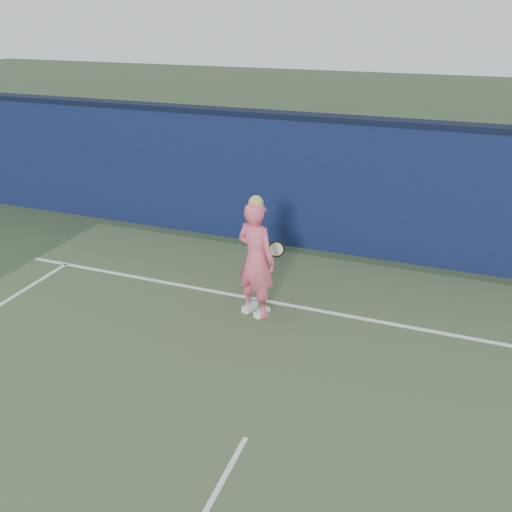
% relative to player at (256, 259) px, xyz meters
% --- Properties ---
extents(ground, '(80.00, 80.00, 0.00)m').
position_rel_player_xyz_m(ground, '(0.86, -3.61, -0.93)').
color(ground, '#314128').
rests_on(ground, ground).
extents(backstop_wall, '(24.00, 0.40, 2.50)m').
position_rel_player_xyz_m(backstop_wall, '(0.86, 2.89, 0.32)').
color(backstop_wall, '#0B1333').
rests_on(backstop_wall, ground).
extents(wall_cap, '(24.00, 0.42, 0.10)m').
position_rel_player_xyz_m(wall_cap, '(0.86, 2.89, 1.62)').
color(wall_cap, black).
rests_on(wall_cap, backstop_wall).
extents(player, '(0.78, 0.64, 1.93)m').
position_rel_player_xyz_m(player, '(0.00, 0.00, 0.00)').
color(player, '#E45871').
rests_on(player, ground).
extents(racket, '(0.51, 0.12, 0.27)m').
position_rel_player_xyz_m(racket, '(0.14, 0.46, -0.01)').
color(racket, black).
rests_on(racket, ground).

